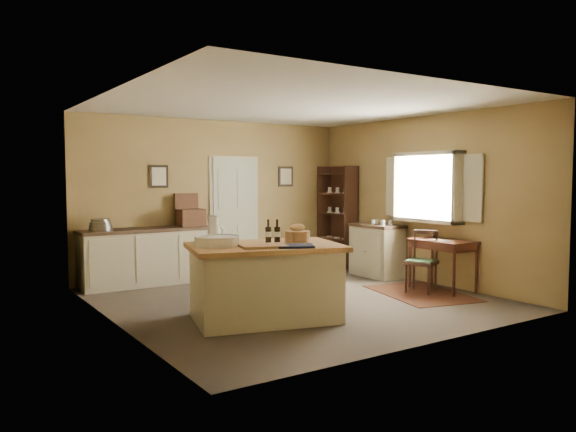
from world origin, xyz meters
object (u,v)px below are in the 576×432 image
Objects in this scene: sideboard at (149,254)px; right_cabinet at (377,250)px; work_island at (264,280)px; shelving_unit at (339,216)px; writing_desk at (443,246)px; desk_chair at (421,263)px.

right_cabinet is (3.54, -1.45, -0.02)m from sideboard.
shelving_unit is at bearing 54.28° from work_island.
sideboard is 2.29× the size of writing_desk.
right_cabinet is at bearing 49.55° from desk_chair.
work_island is 0.94× the size of sideboard.
writing_desk is at bearing -39.34° from sideboard.
right_cabinet reaches higher than desk_chair.
writing_desk is 0.94× the size of right_cabinet.
work_island is 2.15× the size of writing_desk.
writing_desk is (3.15, 0.02, 0.19)m from work_island.
desk_chair is at bearing -41.94° from sideboard.
desk_chair is (-0.39, 0.07, -0.22)m from writing_desk.
work_island reaches higher than sideboard.
right_cabinet is at bearing 90.01° from writing_desk.
desk_chair reaches higher than writing_desk.
shelving_unit reaches higher than sideboard.
shelving_unit is (3.69, -0.21, 0.48)m from sideboard.
work_island is 3.48m from right_cabinet.
work_island reaches higher than writing_desk.
right_cabinet is (3.15, 1.48, -0.02)m from work_island.
desk_chair is at bearing 170.14° from writing_desk.
work_island is 3.15m from writing_desk.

